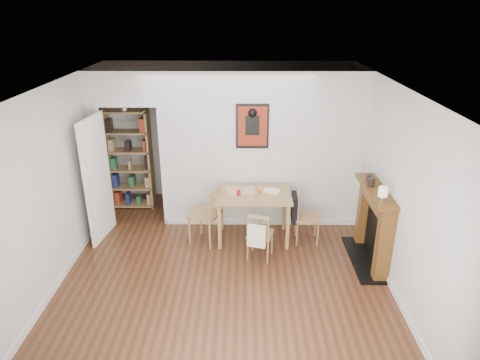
{
  "coord_description": "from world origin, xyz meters",
  "views": [
    {
      "loc": [
        0.27,
        -5.21,
        3.55
      ],
      "look_at": [
        0.21,
        0.6,
        1.14
      ],
      "focal_mm": 32.0,
      "sensor_mm": 36.0,
      "label": 1
    }
  ],
  "objects_px": {
    "ceramic_jar_a": "(371,182)",
    "ceramic_jar_b": "(369,178)",
    "dining_table": "(253,199)",
    "fireplace": "(375,223)",
    "chair_left": "(205,215)",
    "chair_right": "(306,217)",
    "chair_front": "(260,234)",
    "bookshelf": "(130,160)",
    "red_glass": "(239,193)",
    "mantel_lamp": "(383,193)",
    "notebook": "(271,191)",
    "orange_fruit": "(261,189)"
  },
  "relations": [
    {
      "from": "dining_table",
      "to": "ceramic_jar_a",
      "type": "distance_m",
      "value": 1.8
    },
    {
      "from": "chair_right",
      "to": "chair_front",
      "type": "xyz_separation_m",
      "value": [
        -0.74,
        -0.5,
        -0.04
      ]
    },
    {
      "from": "dining_table",
      "to": "chair_right",
      "type": "xyz_separation_m",
      "value": [
        0.83,
        -0.06,
        -0.27
      ]
    },
    {
      "from": "bookshelf",
      "to": "ceramic_jar_b",
      "type": "bearing_deg",
      "value": -21.79
    },
    {
      "from": "chair_front",
      "to": "bookshelf",
      "type": "relative_size",
      "value": 0.42
    },
    {
      "from": "dining_table",
      "to": "mantel_lamp",
      "type": "xyz_separation_m",
      "value": [
        1.65,
        -1.01,
        0.58
      ]
    },
    {
      "from": "ceramic_jar_a",
      "to": "mantel_lamp",
      "type": "bearing_deg",
      "value": -89.04
    },
    {
      "from": "chair_left",
      "to": "chair_right",
      "type": "distance_m",
      "value": 1.6
    },
    {
      "from": "chair_left",
      "to": "red_glass",
      "type": "bearing_deg",
      "value": 4.93
    },
    {
      "from": "orange_fruit",
      "to": "mantel_lamp",
      "type": "xyz_separation_m",
      "value": [
        1.53,
        -1.08,
        0.44
      ]
    },
    {
      "from": "ceramic_jar_a",
      "to": "orange_fruit",
      "type": "bearing_deg",
      "value": 158.9
    },
    {
      "from": "bookshelf",
      "to": "ceramic_jar_b",
      "type": "distance_m",
      "value": 4.19
    },
    {
      "from": "red_glass",
      "to": "ceramic_jar_b",
      "type": "height_order",
      "value": "ceramic_jar_b"
    },
    {
      "from": "chair_left",
      "to": "ceramic_jar_a",
      "type": "height_order",
      "value": "ceramic_jar_a"
    },
    {
      "from": "bookshelf",
      "to": "orange_fruit",
      "type": "bearing_deg",
      "value": -25.92
    },
    {
      "from": "orange_fruit",
      "to": "red_glass",
      "type": "bearing_deg",
      "value": -160.46
    },
    {
      "from": "fireplace",
      "to": "ceramic_jar_b",
      "type": "relative_size",
      "value": 12.05
    },
    {
      "from": "chair_left",
      "to": "ceramic_jar_a",
      "type": "relative_size",
      "value": 7.53
    },
    {
      "from": "notebook",
      "to": "chair_front",
      "type": "bearing_deg",
      "value": -105.59
    },
    {
      "from": "fireplace",
      "to": "mantel_lamp",
      "type": "relative_size",
      "value": 6.39
    },
    {
      "from": "chair_right",
      "to": "red_glass",
      "type": "height_order",
      "value": "red_glass"
    },
    {
      "from": "chair_front",
      "to": "red_glass",
      "type": "bearing_deg",
      "value": 122.34
    },
    {
      "from": "dining_table",
      "to": "chair_left",
      "type": "distance_m",
      "value": 0.81
    },
    {
      "from": "orange_fruit",
      "to": "notebook",
      "type": "distance_m",
      "value": 0.17
    },
    {
      "from": "chair_left",
      "to": "red_glass",
      "type": "height_order",
      "value": "chair_left"
    },
    {
      "from": "chair_front",
      "to": "ceramic_jar_a",
      "type": "bearing_deg",
      "value": 1.6
    },
    {
      "from": "dining_table",
      "to": "ceramic_jar_b",
      "type": "height_order",
      "value": "ceramic_jar_b"
    },
    {
      "from": "bookshelf",
      "to": "red_glass",
      "type": "xyz_separation_m",
      "value": [
        1.99,
        -1.26,
        -0.08
      ]
    },
    {
      "from": "chair_right",
      "to": "mantel_lamp",
      "type": "height_order",
      "value": "mantel_lamp"
    },
    {
      "from": "red_glass",
      "to": "ceramic_jar_b",
      "type": "relative_size",
      "value": 0.78
    },
    {
      "from": "chair_right",
      "to": "ceramic_jar_b",
      "type": "height_order",
      "value": "ceramic_jar_b"
    },
    {
      "from": "chair_right",
      "to": "notebook",
      "type": "bearing_deg",
      "value": 163.38
    },
    {
      "from": "red_glass",
      "to": "ceramic_jar_b",
      "type": "bearing_deg",
      "value": -8.77
    },
    {
      "from": "chair_left",
      "to": "orange_fruit",
      "type": "distance_m",
      "value": 0.97
    },
    {
      "from": "chair_front",
      "to": "ceramic_jar_b",
      "type": "distance_m",
      "value": 1.78
    },
    {
      "from": "dining_table",
      "to": "fireplace",
      "type": "bearing_deg",
      "value": -19.4
    },
    {
      "from": "dining_table",
      "to": "fireplace",
      "type": "distance_m",
      "value": 1.85
    },
    {
      "from": "bookshelf",
      "to": "ceramic_jar_a",
      "type": "height_order",
      "value": "bookshelf"
    },
    {
      "from": "bookshelf",
      "to": "red_glass",
      "type": "distance_m",
      "value": 2.36
    },
    {
      "from": "orange_fruit",
      "to": "notebook",
      "type": "height_order",
      "value": "orange_fruit"
    },
    {
      "from": "mantel_lamp",
      "to": "fireplace",
      "type": "bearing_deg",
      "value": 77.75
    },
    {
      "from": "bookshelf",
      "to": "fireplace",
      "type": "height_order",
      "value": "bookshelf"
    },
    {
      "from": "fireplace",
      "to": "mantel_lamp",
      "type": "xyz_separation_m",
      "value": [
        -0.09,
        -0.4,
        0.67
      ]
    },
    {
      "from": "orange_fruit",
      "to": "chair_right",
      "type": "bearing_deg",
      "value": -10.37
    },
    {
      "from": "ceramic_jar_a",
      "to": "ceramic_jar_b",
      "type": "distance_m",
      "value": 0.17
    },
    {
      "from": "fireplace",
      "to": "notebook",
      "type": "height_order",
      "value": "fireplace"
    },
    {
      "from": "notebook",
      "to": "mantel_lamp",
      "type": "relative_size",
      "value": 1.4
    },
    {
      "from": "chair_right",
      "to": "notebook",
      "type": "distance_m",
      "value": 0.69
    },
    {
      "from": "chair_front",
      "to": "ceramic_jar_b",
      "type": "bearing_deg",
      "value": 7.85
    },
    {
      "from": "chair_left",
      "to": "notebook",
      "type": "height_order",
      "value": "chair_left"
    }
  ]
}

